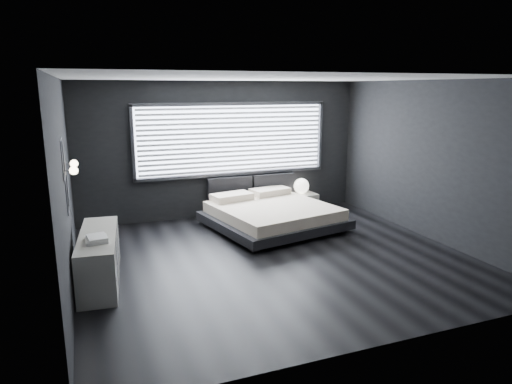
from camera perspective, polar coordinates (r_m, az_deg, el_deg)
name	(u,v)px	position (r m, az deg, el deg)	size (l,w,h in m)	color
room	(276,172)	(7.02, 2.48, 2.52)	(6.04, 6.00, 2.80)	black
window	(233,139)	(9.55, -2.85, 6.58)	(4.14, 0.09, 1.52)	white
headboard	(252,187)	(9.80, -0.51, 0.60)	(1.96, 0.16, 0.52)	black
sconce_near	(73,171)	(6.47, -21.86, 2.50)	(0.18, 0.11, 0.11)	silver
sconce_far	(74,164)	(7.07, -21.82, 3.32)	(0.18, 0.11, 0.11)	silver
wall_art_upper	(63,159)	(5.84, -23.01, 3.85)	(0.01, 0.48, 0.48)	#47474C
wall_art_lower	(67,193)	(6.17, -22.56, -0.12)	(0.01, 0.48, 0.48)	#47474C
bed	(272,214)	(8.84, 2.01, -2.77)	(2.65, 2.57, 0.59)	black
nightstand	(301,202)	(10.19, 5.59, -1.20)	(0.64, 0.53, 0.37)	beige
orb_lamp	(301,186)	(10.11, 5.68, 0.75)	(0.34, 0.34, 0.34)	white
dresser	(100,258)	(6.78, -18.96, -7.79)	(0.66, 1.79, 0.70)	beige
book_stack	(97,239)	(6.36, -19.31, -5.54)	(0.29, 0.38, 0.07)	white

